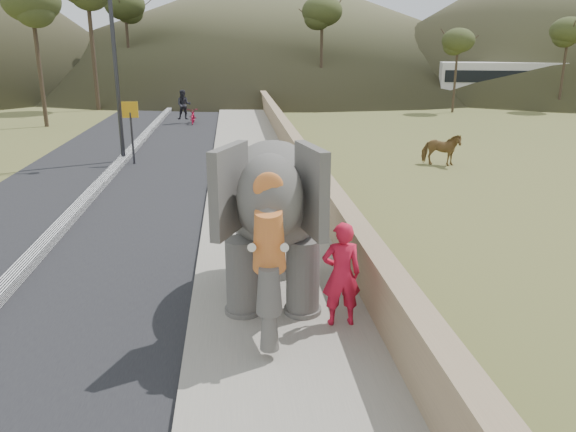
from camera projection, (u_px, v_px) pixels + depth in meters
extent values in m
plane|color=olive|center=(281.00, 331.00, 9.12)|extent=(160.00, 160.00, 0.00)
cube|color=black|center=(100.00, 188.00, 18.16)|extent=(7.00, 120.00, 0.03)
cube|color=black|center=(100.00, 185.00, 18.13)|extent=(0.35, 120.00, 0.22)
cube|color=#9E9687|center=(255.00, 182.00, 18.61)|extent=(3.00, 120.00, 0.15)
cube|color=tan|center=(304.00, 167.00, 18.63)|extent=(0.30, 120.00, 1.10)
cylinder|color=#28292D|center=(115.00, 57.00, 21.06)|extent=(0.16, 0.16, 8.00)
cylinder|color=#2D2D33|center=(132.00, 139.00, 21.43)|extent=(0.08, 0.08, 2.00)
cube|color=orange|center=(130.00, 110.00, 21.11)|extent=(0.60, 0.05, 0.60)
imported|color=brown|center=(441.00, 150.00, 21.38)|extent=(1.61, 1.20, 1.23)
imported|color=#B9BAC1|center=(470.00, 94.00, 44.32)|extent=(4.55, 3.04, 1.44)
cube|color=silver|center=(512.00, 83.00, 43.83)|extent=(11.27, 5.27, 3.10)
cone|color=brown|center=(575.00, 9.00, 59.66)|extent=(56.00, 56.00, 16.00)
cone|color=brown|center=(272.00, 24.00, 74.13)|extent=(80.00, 80.00, 14.00)
imported|color=red|center=(341.00, 274.00, 8.81)|extent=(0.62, 0.41, 1.71)
imported|color=maroon|center=(193.00, 116.00, 32.65)|extent=(0.61, 1.74, 0.91)
imported|color=#222227|center=(184.00, 105.00, 32.41)|extent=(0.83, 0.65, 1.71)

